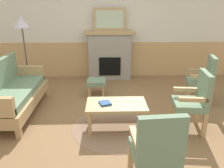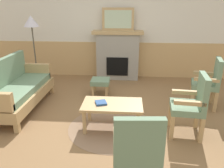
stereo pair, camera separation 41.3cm
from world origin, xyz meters
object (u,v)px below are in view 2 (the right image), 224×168
at_px(framed_picture, 118,19).
at_px(armchair_by_window_left, 209,81).
at_px(fireplace, 118,55).
at_px(armchair_near_fireplace, 192,103).
at_px(coffee_table, 112,107).
at_px(couch, 18,90).
at_px(floor_lamp_by_couch, 32,26).
at_px(book_on_table, 101,103).
at_px(armchair_front_left, 137,151).
at_px(footstool, 100,82).

distance_m(framed_picture, armchair_by_window_left, 2.68).
bearing_deg(fireplace, armchair_near_fireplace, -64.83).
xyz_separation_m(fireplace, armchair_near_fireplace, (1.27, -2.70, -0.11)).
xyz_separation_m(framed_picture, armchair_by_window_left, (1.85, -1.65, -1.02)).
bearing_deg(coffee_table, framed_picture, 91.14).
relative_size(couch, armchair_by_window_left, 1.84).
relative_size(framed_picture, floor_lamp_by_couch, 0.48).
distance_m(couch, armchair_near_fireplace, 3.14).
distance_m(book_on_table, armchair_front_left, 1.42).
height_order(fireplace, book_on_table, fireplace).
bearing_deg(armchair_front_left, book_on_table, 112.02).
distance_m(fireplace, couch, 2.72).
height_order(footstool, armchair_by_window_left, armchair_by_window_left).
bearing_deg(framed_picture, couch, -131.66).
relative_size(footstool, armchair_near_fireplace, 0.41).
distance_m(footstool, armchair_front_left, 2.84).
relative_size(fireplace, footstool, 3.25).
distance_m(framed_picture, footstool, 1.78).
height_order(couch, armchair_front_left, same).
bearing_deg(armchair_by_window_left, book_on_table, -153.86).
distance_m(footstool, armchair_by_window_left, 2.23).
bearing_deg(book_on_table, coffee_table, 4.18).
height_order(framed_picture, couch, framed_picture).
height_order(fireplace, couch, fireplace).
height_order(book_on_table, armchair_front_left, armchair_front_left).
bearing_deg(armchair_front_left, couch, 139.11).
height_order(coffee_table, armchair_by_window_left, armchair_by_window_left).
bearing_deg(armchair_front_left, framed_picture, 95.83).
bearing_deg(armchair_near_fireplace, floor_lamp_by_couch, 147.95).
distance_m(fireplace, framed_picture, 0.91).
xyz_separation_m(coffee_table, book_on_table, (-0.18, -0.01, 0.07)).
height_order(armchair_near_fireplace, armchair_by_window_left, same).
height_order(footstool, armchair_near_fireplace, armchair_near_fireplace).
height_order(couch, book_on_table, couch).
bearing_deg(framed_picture, book_on_table, -92.83).
distance_m(fireplace, footstool, 1.29).
bearing_deg(floor_lamp_by_couch, book_on_table, -46.66).
xyz_separation_m(framed_picture, floor_lamp_by_couch, (-1.97, -0.67, -0.11)).
xyz_separation_m(fireplace, footstool, (-0.32, -1.19, -0.37)).
bearing_deg(footstool, floor_lamp_by_couch, 162.40).
height_order(coffee_table, floor_lamp_by_couch, floor_lamp_by_couch).
height_order(couch, coffee_table, couch).
height_order(framed_picture, armchair_front_left, framed_picture).
bearing_deg(armchair_near_fireplace, fireplace, 115.17).
xyz_separation_m(framed_picture, couch, (-1.80, -2.03, -1.16)).
bearing_deg(book_on_table, framed_picture, 87.17).
bearing_deg(armchair_near_fireplace, footstool, 136.56).
xyz_separation_m(coffee_table, armchair_front_left, (0.35, -1.33, 0.15)).
height_order(book_on_table, armchair_near_fireplace, armchair_near_fireplace).
distance_m(coffee_table, armchair_by_window_left, 2.04).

